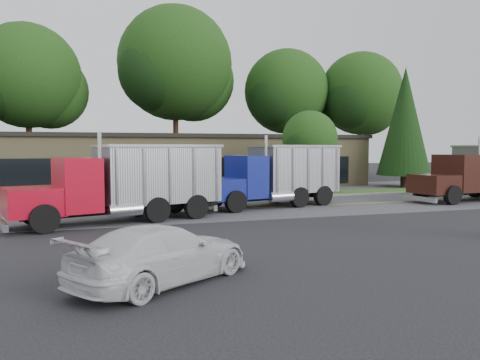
{
  "coord_description": "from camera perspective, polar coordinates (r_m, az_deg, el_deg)",
  "views": [
    {
      "loc": [
        -4.45,
        -14.44,
        3.25
      ],
      "look_at": [
        1.84,
        5.29,
        1.8
      ],
      "focal_mm": 35.0,
      "sensor_mm": 36.0,
      "label": 1
    }
  ],
  "objects": [
    {
      "name": "ground",
      "position": [
        15.45,
        -0.55,
        -8.13
      ],
      "size": [
        140.0,
        140.0,
        0.0
      ],
      "primitive_type": "plane",
      "color": "#2C2C30",
      "rests_on": "ground"
    },
    {
      "name": "road",
      "position": [
        24.08,
        -6.89,
        -3.78
      ],
      "size": [
        60.0,
        8.0,
        0.02
      ],
      "primitive_type": "cube",
      "color": "slate",
      "rests_on": "ground"
    },
    {
      "name": "center_line",
      "position": [
        24.08,
        -6.89,
        -3.78
      ],
      "size": [
        60.0,
        0.12,
        0.01
      ],
      "primitive_type": "cube",
      "color": "gold",
      "rests_on": "ground"
    },
    {
      "name": "curb",
      "position": [
        28.18,
        -8.5,
        -2.66
      ],
      "size": [
        60.0,
        0.3,
        0.12
      ],
      "primitive_type": "cube",
      "color": "#9E9E99",
      "rests_on": "ground"
    },
    {
      "name": "grass_verge",
      "position": [
        29.95,
        -9.05,
        -2.28
      ],
      "size": [
        60.0,
        3.4,
        0.03
      ],
      "primitive_type": "cube",
      "color": "#385B1F",
      "rests_on": "ground"
    },
    {
      "name": "far_parking",
      "position": [
        34.87,
        -10.29,
        -1.41
      ],
      "size": [
        60.0,
        7.0,
        0.02
      ],
      "primitive_type": "cube",
      "color": "slate",
      "rests_on": "ground"
    },
    {
      "name": "strip_mall",
      "position": [
        40.97,
        -8.63,
        2.21
      ],
      "size": [
        32.0,
        12.0,
        4.0
      ],
      "primitive_type": "cube",
      "color": "#95865B",
      "rests_on": "ground"
    },
    {
      "name": "tree_far_b",
      "position": [
        49.26,
        -24.29,
        10.92
      ],
      "size": [
        10.42,
        9.8,
        14.86
      ],
      "color": "#382619",
      "rests_on": "ground"
    },
    {
      "name": "tree_far_c",
      "position": [
        50.0,
        -7.72,
        13.23
      ],
      "size": [
        12.41,
        11.68,
        17.7
      ],
      "color": "#382619",
      "rests_on": "ground"
    },
    {
      "name": "tree_far_d",
      "position": [
        52.13,
        5.79,
        10.16
      ],
      "size": [
        9.74,
        9.16,
        13.89
      ],
      "color": "#382619",
      "rests_on": "ground"
    },
    {
      "name": "tree_far_e",
      "position": [
        54.06,
        14.56,
        9.69
      ],
      "size": [
        9.59,
        9.03,
        13.68
      ],
      "color": "#382619",
      "rests_on": "ground"
    },
    {
      "name": "evergreen_right",
      "position": [
        40.67,
        19.43,
        6.76
      ],
      "size": [
        4.3,
        4.3,
        9.77
      ],
      "color": "#382619",
      "rests_on": "ground"
    },
    {
      "name": "tree_verge",
      "position": [
        32.87,
        8.54,
        4.71
      ],
      "size": [
        4.06,
        3.82,
        5.79
      ],
      "color": "#382619",
      "rests_on": "ground"
    },
    {
      "name": "dump_truck_red",
      "position": [
        21.13,
        -13.06,
        -0.01
      ],
      "size": [
        9.39,
        4.88,
        3.36
      ],
      "rotation": [
        0.0,
        0.0,
        3.42
      ],
      "color": "black",
      "rests_on": "ground"
    },
    {
      "name": "dump_truck_blue",
      "position": [
        25.86,
        4.64,
        0.78
      ],
      "size": [
        8.28,
        4.28,
        3.36
      ],
      "rotation": [
        0.0,
        0.0,
        3.37
      ],
      "color": "black",
      "rests_on": "ground"
    },
    {
      "name": "rally_car",
      "position": [
        11.5,
        -9.44,
        -8.86
      ],
      "size": [
        5.09,
        4.32,
        1.4
      ],
      "primitive_type": "imported",
      "rotation": [
        0.0,
        0.0,
        2.17
      ],
      "color": "silver",
      "rests_on": "ground"
    }
  ]
}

